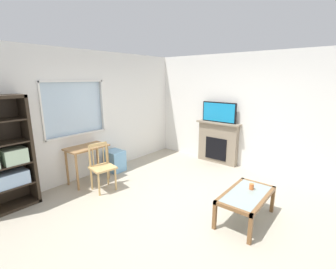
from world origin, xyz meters
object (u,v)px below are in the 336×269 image
at_px(coffee_table, 246,197).
at_px(desk_under_window, 87,153).
at_px(sippy_cup, 252,186).
at_px(wooden_chair, 102,167).
at_px(plastic_drawer_unit, 115,161).
at_px(tv, 219,112).
at_px(fireplace, 218,142).

bearing_deg(coffee_table, desk_under_window, 103.29).
bearing_deg(coffee_table, sippy_cup, -1.70).
bearing_deg(wooden_chair, desk_under_window, 87.29).
distance_m(desk_under_window, wooden_chair, 0.54).
xyz_separation_m(plastic_drawer_unit, sippy_cup, (0.18, -3.09, 0.24)).
bearing_deg(sippy_cup, plastic_drawer_unit, 93.29).
relative_size(desk_under_window, wooden_chair, 0.90).
bearing_deg(plastic_drawer_unit, wooden_chair, -142.85).
distance_m(desk_under_window, coffee_table, 3.13).
bearing_deg(plastic_drawer_unit, desk_under_window, -176.03).
height_order(plastic_drawer_unit, coffee_table, plastic_drawer_unit).
xyz_separation_m(plastic_drawer_unit, tv, (1.99, -1.57, 1.05)).
distance_m(desk_under_window, tv, 3.18).
bearing_deg(desk_under_window, sippy_cup, -73.55).
xyz_separation_m(tv, coffee_table, (-1.99, -1.52, -0.92)).
height_order(fireplace, coffee_table, fireplace).
distance_m(desk_under_window, plastic_drawer_unit, 0.82).
bearing_deg(fireplace, coffee_table, -142.93).
height_order(plastic_drawer_unit, tv, tv).
xyz_separation_m(wooden_chair, sippy_cup, (0.92, -2.53, 0.02)).
distance_m(plastic_drawer_unit, sippy_cup, 3.11).
bearing_deg(tv, sippy_cup, -139.92).
distance_m(tv, coffee_table, 2.67).
height_order(wooden_chair, coffee_table, wooden_chair).
xyz_separation_m(desk_under_window, fireplace, (2.73, -1.52, -0.09)).
distance_m(wooden_chair, plastic_drawer_unit, 0.96).
bearing_deg(desk_under_window, plastic_drawer_unit, 3.97).
height_order(wooden_chair, sippy_cup, wooden_chair).
xyz_separation_m(desk_under_window, plastic_drawer_unit, (0.72, 0.05, -0.38)).
distance_m(plastic_drawer_unit, coffee_table, 3.09).
bearing_deg(tv, coffee_table, -142.68).
bearing_deg(tv, desk_under_window, 150.80).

